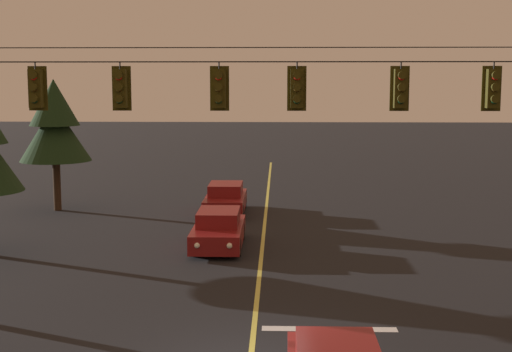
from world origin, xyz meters
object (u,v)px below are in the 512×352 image
Objects in this scene: car_oncoming_lead at (219,230)px; tree_verge_far at (55,124)px; traffic_light_rightmost at (401,88)px; traffic_light_centre at (219,88)px; traffic_light_leftmost at (36,88)px; car_oncoming_trailing at (226,199)px; traffic_light_left_inner at (120,88)px; traffic_light_far_right at (493,88)px; traffic_light_right_inner at (297,88)px.

car_oncoming_lead is 11.67m from tree_verge_far.
traffic_light_rightmost is at bearing -57.68° from car_oncoming_lead.
traffic_light_centre reaches higher than car_oncoming_lead.
car_oncoming_trailing is (3.64, 15.25, -5.36)m from traffic_light_leftmost.
traffic_light_left_inner is 1.00× the size of traffic_light_centre.
traffic_light_far_right is at bearing -63.00° from car_oncoming_trailing.
traffic_light_leftmost is 1.00× the size of traffic_light_right_inner.
traffic_light_left_inner reaches higher than car_oncoming_lead.
traffic_light_centre is 1.00× the size of traffic_light_far_right.
traffic_light_far_right is at bearing -47.80° from car_oncoming_lead.
traffic_light_leftmost is at bearing -115.10° from car_oncoming_lead.
tree_verge_far is (-13.57, 15.71, -1.90)m from traffic_light_rightmost.
traffic_light_centre reaches higher than tree_verge_far.
traffic_light_right_inner is 0.28× the size of car_oncoming_trailing.
tree_verge_far is (-4.44, 15.71, -1.90)m from traffic_light_leftmost.
traffic_light_centre and traffic_light_right_inner have the same top height.
traffic_light_leftmost is 2.14m from traffic_light_left_inner.
traffic_light_left_inner is (2.14, 0.00, 0.00)m from traffic_light_leftmost.
traffic_light_leftmost is 4.62m from traffic_light_centre.
traffic_light_left_inner is 0.20× the size of tree_verge_far.
traffic_light_left_inner and traffic_light_centre have the same top height.
traffic_light_centre is at bearing -86.29° from car_oncoming_trailing.
traffic_light_leftmost is 10.61m from car_oncoming_lead.
traffic_light_right_inner is at bearing -72.08° from car_oncoming_lead.
car_oncoming_lead is (1.74, 8.29, -5.36)m from traffic_light_left_inner.
car_oncoming_lead is 0.71× the size of tree_verge_far.
traffic_light_far_right is (6.78, 0.00, 0.00)m from traffic_light_centre.
traffic_light_right_inner is (4.42, 0.00, 0.00)m from traffic_light_left_inner.
traffic_light_right_inner is 16.43m from car_oncoming_trailing.
traffic_light_right_inner and traffic_light_rightmost have the same top height.
car_oncoming_trailing is (1.49, 15.25, -5.36)m from traffic_light_left_inner.
traffic_light_far_right is at bearing 0.00° from traffic_light_leftmost.
car_oncoming_lead is 1.00× the size of car_oncoming_trailing.
car_oncoming_lead is (-2.68, 8.29, -5.36)m from traffic_light_right_inner.
traffic_light_left_inner is 17.14m from tree_verge_far.
traffic_light_left_inner and traffic_light_far_right have the same top height.
traffic_light_left_inner is 0.28× the size of car_oncoming_trailing.
traffic_light_leftmost is at bearing 180.00° from traffic_light_left_inner.
car_oncoming_trailing is at bearing 109.82° from traffic_light_rightmost.
traffic_light_leftmost is 1.00× the size of traffic_light_rightmost.
traffic_light_leftmost is 6.57m from traffic_light_right_inner.
traffic_light_leftmost reaches higher than tree_verge_far.
traffic_light_rightmost is 2.27m from traffic_light_far_right.
traffic_light_far_right is 0.28× the size of car_oncoming_trailing.
traffic_light_right_inner is 4.84m from traffic_light_far_right.
traffic_light_leftmost is 0.28× the size of car_oncoming_lead.
traffic_light_right_inner is at bearing -55.00° from tree_verge_far.
traffic_light_leftmost and traffic_light_centre have the same top height.
traffic_light_centre is at bearing 180.00° from traffic_light_far_right.
traffic_light_right_inner and traffic_light_far_right have the same top height.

